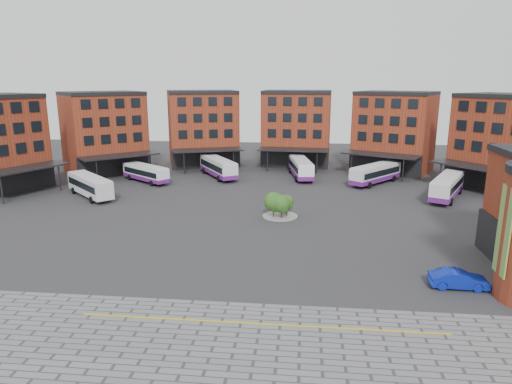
# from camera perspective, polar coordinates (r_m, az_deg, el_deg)

# --- Properties ---
(ground) EXTENTS (160.00, 160.00, 0.00)m
(ground) POSITION_cam_1_polar(r_m,az_deg,el_deg) (46.22, -0.28, -7.35)
(ground) COLOR #28282B
(ground) RESTS_ON ground
(yellow_line) EXTENTS (26.00, 0.15, 0.02)m
(yellow_line) POSITION_cam_1_polar(r_m,az_deg,el_deg) (33.44, 0.54, -16.14)
(yellow_line) COLOR gold
(yellow_line) RESTS_ON paving_zone
(main_building) EXTENTS (94.14, 42.48, 14.60)m
(main_building) POSITION_cam_1_polar(r_m,az_deg,el_deg) (82.16, -0.68, 7.28)
(main_building) COLOR maroon
(main_building) RESTS_ON ground
(tree_island) EXTENTS (4.40, 4.40, 3.28)m
(tree_island) POSITION_cam_1_polar(r_m,az_deg,el_deg) (56.36, 2.92, -1.51)
(tree_island) COLOR gray
(tree_island) RESTS_ON ground
(bus_a) EXTENTS (9.78, 9.48, 3.14)m
(bus_a) POSITION_cam_1_polar(r_m,az_deg,el_deg) (70.50, -20.06, 0.88)
(bus_a) COLOR silver
(bus_a) RESTS_ON ground
(bus_b) EXTENTS (9.54, 8.01, 2.87)m
(bus_b) POSITION_cam_1_polar(r_m,az_deg,el_deg) (78.22, -13.62, 2.34)
(bus_b) COLOR white
(bus_b) RESTS_ON ground
(bus_c) EXTENTS (8.41, 11.47, 3.32)m
(bus_c) POSITION_cam_1_polar(r_m,az_deg,el_deg) (80.11, -4.76, 3.13)
(bus_c) COLOR silver
(bus_c) RESTS_ON ground
(bus_d) EXTENTS (4.60, 11.84, 3.26)m
(bus_d) POSITION_cam_1_polar(r_m,az_deg,el_deg) (79.99, 5.60, 3.07)
(bus_d) COLOR white
(bus_d) RESTS_ON ground
(bus_e) EXTENTS (9.38, 10.33, 3.20)m
(bus_e) POSITION_cam_1_polar(r_m,az_deg,el_deg) (77.26, 14.72, 2.27)
(bus_e) COLOR silver
(bus_e) RESTS_ON ground
(bus_f) EXTENTS (7.58, 11.68, 3.30)m
(bus_f) POSITION_cam_1_polar(r_m,az_deg,el_deg) (70.97, 22.77, 0.66)
(bus_f) COLOR silver
(bus_f) RESTS_ON ground
(blue_car) EXTENTS (4.71, 1.72, 1.54)m
(blue_car) POSITION_cam_1_polar(r_m,az_deg,el_deg) (41.68, 23.98, -9.94)
(blue_car) COLOR #0C21A3
(blue_car) RESTS_ON ground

